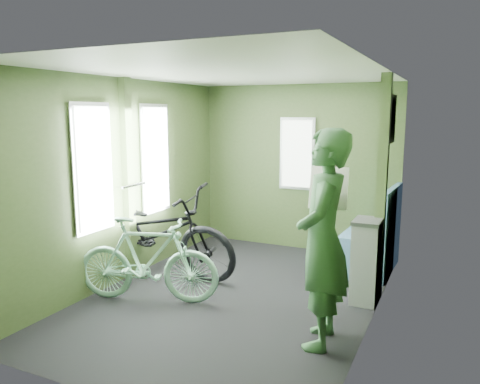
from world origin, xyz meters
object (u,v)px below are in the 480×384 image
object	(u,v)px
passenger	(323,239)
bench_seat	(372,246)
bicycle_mint	(149,301)
bicycle_black	(157,276)
waste_box	(366,261)

from	to	relation	value
passenger	bench_seat	xyz separation A→B (m)	(0.07, 2.07, -0.59)
passenger	bench_seat	size ratio (longest dim) A/B	1.73
bicycle_mint	passenger	bearing A→B (deg)	-109.75
bicycle_black	passenger	size ratio (longest dim) A/B	1.15
waste_box	bench_seat	distance (m)	1.04
passenger	bench_seat	distance (m)	2.16
waste_box	bicycle_black	bearing A→B (deg)	-173.45
bicycle_black	bench_seat	size ratio (longest dim) A/B	1.98
passenger	bench_seat	world-z (taller)	passenger
bicycle_black	passenger	world-z (taller)	passenger
passenger	waste_box	xyz separation A→B (m)	(0.18, 1.04, -0.47)
bench_seat	passenger	bearing A→B (deg)	-88.90
bicycle_mint	passenger	world-z (taller)	passenger
bicycle_mint	bench_seat	world-z (taller)	bench_seat
bicycle_mint	passenger	size ratio (longest dim) A/B	0.82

